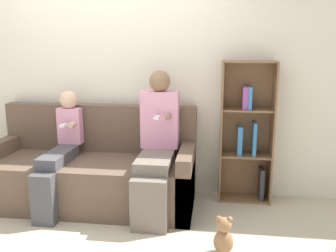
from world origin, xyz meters
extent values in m
plane|color=beige|center=(0.00, 0.00, 0.00)|extent=(14.00, 14.00, 0.00)
cube|color=silver|center=(0.00, 0.97, 1.27)|extent=(10.00, 0.06, 2.55)
cube|color=brown|center=(-0.10, 0.41, 0.24)|extent=(2.08, 0.69, 0.48)
cube|color=brown|center=(-0.10, 0.83, 0.49)|extent=(2.08, 0.15, 0.98)
cube|color=brown|center=(0.87, 0.41, 0.31)|extent=(0.14, 0.69, 0.63)
cube|color=#70665B|center=(0.58, 0.00, 0.24)|extent=(0.32, 0.12, 0.48)
cube|color=#70665B|center=(0.58, 0.31, 0.53)|extent=(0.32, 0.50, 0.11)
cube|color=#E599BC|center=(0.58, 0.65, 0.87)|extent=(0.38, 0.17, 0.57)
sphere|color=#8C664C|center=(0.58, 0.65, 1.26)|extent=(0.21, 0.21, 0.21)
cylinder|color=#8C664C|center=(0.69, 0.51, 0.93)|extent=(0.05, 0.10, 0.05)
cube|color=white|center=(0.58, 0.46, 0.93)|extent=(0.05, 0.12, 0.02)
cube|color=#47474C|center=(-0.38, 0.00, 0.24)|extent=(0.21, 0.12, 0.48)
cube|color=#47474C|center=(-0.38, 0.34, 0.53)|extent=(0.21, 0.56, 0.11)
cube|color=#E599BC|center=(-0.38, 0.68, 0.77)|extent=(0.25, 0.11, 0.38)
sphere|color=beige|center=(-0.38, 0.68, 1.05)|extent=(0.19, 0.19, 0.19)
cylinder|color=beige|center=(-0.31, 0.57, 0.81)|extent=(0.05, 0.10, 0.05)
cube|color=white|center=(-0.38, 0.52, 0.81)|extent=(0.05, 0.12, 0.02)
cube|color=brown|center=(1.20, 0.80, 0.73)|extent=(0.02, 0.27, 1.45)
cube|color=brown|center=(1.71, 0.80, 0.73)|extent=(0.02, 0.27, 1.45)
cube|color=brown|center=(1.46, 0.93, 0.73)|extent=(0.53, 0.02, 1.45)
cube|color=brown|center=(1.46, 0.80, 0.01)|extent=(0.50, 0.24, 0.02)
cube|color=brown|center=(1.46, 0.80, 0.49)|extent=(0.50, 0.24, 0.02)
cube|color=brown|center=(1.46, 0.80, 0.97)|extent=(0.50, 0.24, 0.02)
cube|color=brown|center=(1.46, 0.80, 1.44)|extent=(0.50, 0.24, 0.02)
cube|color=teal|center=(1.54, 0.80, 0.67)|extent=(0.03, 0.17, 0.34)
cube|color=#934CA3|center=(1.43, 0.80, 1.09)|extent=(0.06, 0.16, 0.22)
cube|color=teal|center=(1.39, 0.80, 0.65)|extent=(0.05, 0.15, 0.30)
cube|color=#333338|center=(1.63, 0.80, 0.19)|extent=(0.04, 0.17, 0.34)
cube|color=teal|center=(1.47, 0.80, 1.09)|extent=(0.03, 0.18, 0.22)
ellipsoid|color=#936B47|center=(1.22, -0.27, 0.10)|extent=(0.16, 0.13, 0.19)
sphere|color=#936B47|center=(1.22, -0.27, 0.24)|extent=(0.12, 0.12, 0.12)
sphere|color=#936B47|center=(1.18, -0.27, 0.29)|extent=(0.05, 0.05, 0.05)
sphere|color=#936B47|center=(1.26, -0.27, 0.29)|extent=(0.05, 0.05, 0.05)
camera|label=1|loc=(1.12, -2.81, 1.57)|focal=38.00mm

